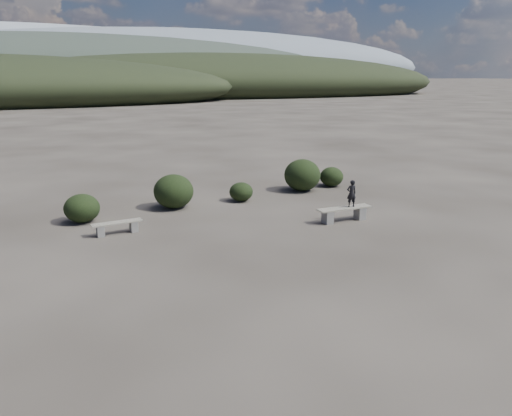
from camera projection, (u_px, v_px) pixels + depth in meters
name	position (u px, v px, depth m)	size (l,w,h in m)	color
ground	(285.00, 290.00, 11.87)	(1200.00, 1200.00, 0.00)	#2D2823
bench_left	(117.00, 227.00, 16.02)	(1.63, 0.52, 0.40)	slate
bench_right	(344.00, 213.00, 17.41)	(2.01, 0.48, 0.50)	slate
seated_person	(352.00, 193.00, 17.35)	(0.35, 0.23, 0.95)	black
shrub_a	(82.00, 208.00, 17.26)	(1.22, 1.22, 1.00)	black
shrub_b	(174.00, 191.00, 19.08)	(1.52, 1.52, 1.31)	black
shrub_c	(241.00, 192.00, 20.20)	(0.96, 0.96, 0.77)	black
shrub_d	(302.00, 175.00, 21.95)	(1.60, 1.60, 1.40)	black
shrub_e	(332.00, 177.00, 22.88)	(1.07, 1.07, 0.89)	black
mountain_ridges	(44.00, 65.00, 310.52)	(500.00, 400.00, 56.00)	black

